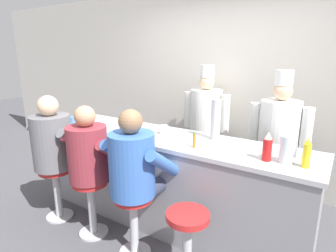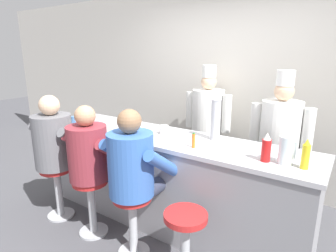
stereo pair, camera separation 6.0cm
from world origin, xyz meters
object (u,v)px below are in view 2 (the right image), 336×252
cook_in_whites_near (207,122)px  breakfast_plate (88,126)px  mustard_bottle_yellow (306,155)px  ketchup_bottle_red (266,148)px  empty_stool_round (185,236)px  coffee_mug_blue (75,120)px  cook_in_whites_far (279,141)px  cereal_bowl (137,129)px  water_pitcher_clear (286,150)px  hot_sauce_bottle_orange (194,141)px  diner_seated_grey (56,145)px  diner_seated_maroon (91,157)px  diner_seated_blue (134,168)px  cup_stack_steel (216,120)px  coffee_mug_white (165,130)px

cook_in_whites_near → breakfast_plate: bearing=-125.4°
mustard_bottle_yellow → ketchup_bottle_red: bearing=-177.1°
cook_in_whites_near → empty_stool_round: bearing=-68.6°
coffee_mug_blue → ketchup_bottle_red: bearing=1.4°
mustard_bottle_yellow → cook_in_whites_far: size_ratio=0.14×
cereal_bowl → water_pitcher_clear: bearing=-2.0°
ketchup_bottle_red → empty_stool_round: 0.95m
hot_sauce_bottle_orange → water_pitcher_clear: water_pitcher_clear is taller
breakfast_plate → diner_seated_grey: bearing=-107.6°
diner_seated_maroon → cook_in_whites_near: (0.46, 1.62, 0.09)m
ketchup_bottle_red → diner_seated_maroon: bearing=-164.2°
diner_seated_grey → cook_in_whites_far: cook_in_whites_far is taller
mustard_bottle_yellow → diner_seated_blue: bearing=-160.5°
mustard_bottle_yellow → cereal_bowl: (-1.67, 0.07, -0.08)m
coffee_mug_blue → diner_seated_maroon: (0.70, -0.38, -0.20)m
ketchup_bottle_red → breakfast_plate: 1.99m
ketchup_bottle_red → cereal_bowl: bearing=176.5°
mustard_bottle_yellow → empty_stool_round: bearing=-146.2°
cereal_bowl → diner_seated_blue: bearing=-53.0°
cereal_bowl → diner_seated_blue: (0.39, -0.52, -0.17)m
ketchup_bottle_red → cook_in_whites_far: 0.91m
ketchup_bottle_red → cup_stack_steel: size_ratio=0.59×
diner_seated_grey → diner_seated_blue: (1.11, -0.00, -0.01)m
hot_sauce_bottle_orange → empty_stool_round: hot_sauce_bottle_orange is taller
cup_stack_steel → breakfast_plate: bearing=-165.2°
mustard_bottle_yellow → cereal_bowl: mustard_bottle_yellow is taller
cereal_bowl → ketchup_bottle_red: bearing=-3.5°
diner_seated_blue → cook_in_whites_near: cook_in_whites_near is taller
mustard_bottle_yellow → coffee_mug_blue: mustard_bottle_yellow is taller
cereal_bowl → empty_stool_round: bearing=-30.5°
empty_stool_round → cook_in_whites_far: cook_in_whites_far is taller
cook_in_whites_near → diner_seated_blue: bearing=-86.7°
diner_seated_blue → cook_in_whites_far: cook_in_whites_far is taller
diner_seated_blue → diner_seated_grey: bearing=179.9°
hot_sauce_bottle_orange → water_pitcher_clear: bearing=5.0°
cereal_bowl → hot_sauce_bottle_orange: bearing=-9.1°
mustard_bottle_yellow → hot_sauce_bottle_orange: mustard_bottle_yellow is taller
mustard_bottle_yellow → water_pitcher_clear: mustard_bottle_yellow is taller
cup_stack_steel → cook_in_whites_near: (-0.52, 0.89, -0.27)m
diner_seated_grey → empty_stool_round: size_ratio=2.30×
water_pitcher_clear → cereal_bowl: water_pitcher_clear is taller
coffee_mug_white → diner_seated_grey: 1.19m
cook_in_whites_near → hot_sauce_bottle_orange: bearing=-69.2°
cup_stack_steel → diner_seated_grey: size_ratio=0.29×
cereal_bowl → breakfast_plate: bearing=-164.5°
cereal_bowl → cook_in_whites_far: size_ratio=0.08×
ketchup_bottle_red → cook_in_whites_near: size_ratio=0.14×
hot_sauce_bottle_orange → cook_in_whites_far: 1.08m
cereal_bowl → cook_in_whites_near: cook_in_whites_near is taller
water_pitcher_clear → diner_seated_maroon: size_ratio=0.16×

